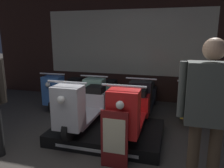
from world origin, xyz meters
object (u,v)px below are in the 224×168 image
Objects in this scene: scooter_backrow_2 at (144,97)px; person_right_browsing at (209,105)px; scooter_display_left at (83,106)px; scooter_display_right at (131,110)px; scooter_backrow_3 at (190,100)px; price_sign_board at (114,140)px; scooter_backrow_1 at (103,94)px; scooter_backrow_0 at (65,91)px.

scooter_backrow_2 is 0.94× the size of person_right_browsing.
scooter_display_right is at bearing 0.00° from scooter_display_left.
scooter_backrow_3 is 2.03× the size of price_sign_board.
scooter_backrow_2 is 2.29m from price_sign_board.
scooter_display_right is 1.52m from scooter_backrow_2.
scooter_display_left reaches higher than scooter_backrow_1.
scooter_backrow_3 is at bearing 0.00° from scooter_backrow_1.
person_right_browsing reaches higher than scooter_backrow_1.
scooter_display_right is at bearing 136.68° from person_right_browsing.
scooter_backrow_1 is at bearing 0.00° from scooter_backrow_0.
scooter_backrow_0 is 1.01m from scooter_backrow_1.
scooter_display_left is at bearing 180.00° from scooter_display_right.
scooter_display_left is at bearing 134.67° from price_sign_board.
scooter_backrow_1 is 2.03× the size of price_sign_board.
price_sign_board is (0.92, -2.29, 0.05)m from scooter_backrow_1.
price_sign_board is at bearing -92.12° from scooter_backrow_2.
scooter_display_right is 1.00× the size of scooter_backrow_2.
scooter_backrow_2 is 1.01m from scooter_backrow_3.
scooter_backrow_3 is at bearing 0.00° from scooter_backrow_0.
scooter_backrow_0 is 2.03× the size of price_sign_board.
scooter_display_left is at bearing -119.37° from scooter_backrow_2.
scooter_backrow_0 is 3.94m from person_right_browsing.
scooter_backrow_3 is at bearing 0.00° from scooter_backrow_2.
person_right_browsing reaches higher than scooter_backrow_2.
scooter_backrow_1 is 3.24m from person_right_browsing.
scooter_display_right is 0.94× the size of person_right_browsing.
scooter_display_left is 2.13m from person_right_browsing.
person_right_browsing is 1.26m from price_sign_board.
scooter_backrow_1 is 2.46m from price_sign_board.
person_right_browsing is at bearing -9.08° from price_sign_board.
scooter_display_left is 2.03× the size of price_sign_board.
scooter_display_left is 2.40m from scooter_backrow_3.
scooter_backrow_2 reaches higher than price_sign_board.
scooter_display_right is at bearing -37.14° from scooter_backrow_0.
scooter_display_right is (0.84, 0.00, 0.00)m from scooter_display_left.
scooter_backrow_1 is 0.94× the size of person_right_browsing.
scooter_display_left is at bearing -84.17° from scooter_backrow_1.
scooter_display_left is 1.10m from price_sign_board.
scooter_display_left is at bearing -52.51° from scooter_backrow_0.
scooter_backrow_1 is 2.01m from scooter_backrow_3.
scooter_backrow_3 is (1.86, 1.51, -0.20)m from scooter_display_left.
scooter_backrow_3 is at bearing 39.16° from scooter_display_left.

